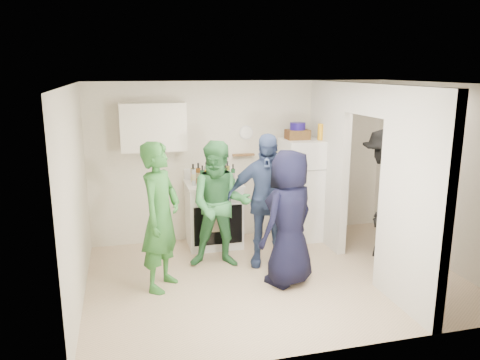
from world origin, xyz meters
The scene contains 39 objects.
floor centered at (0.00, 0.00, 0.00)m, with size 4.80×4.80×0.00m, color beige.
wall_back centered at (0.00, 1.70, 1.25)m, with size 4.80×4.80×0.00m, color silver.
wall_front centered at (0.00, -1.70, 1.25)m, with size 4.80×4.80×0.00m, color silver.
wall_left centered at (-2.40, 0.00, 1.25)m, with size 3.40×3.40×0.00m, color silver.
wall_right centered at (2.40, 0.00, 1.25)m, with size 3.40×3.40×0.00m, color silver.
ceiling centered at (0.00, 0.00, 2.50)m, with size 4.80×4.80×0.00m, color white.
partition_pier_back centered at (1.20, 1.10, 1.25)m, with size 0.12×1.20×2.50m, color silver.
partition_pier_front centered at (1.20, -1.10, 1.25)m, with size 0.12×1.20×2.50m, color silver.
partition_header centered at (1.20, 0.00, 2.30)m, with size 0.12×1.00×0.40m, color silver.
stove centered at (-0.55, 1.37, 0.50)m, with size 0.83×0.69×0.99m, color white.
upper_cabinet centered at (-1.40, 1.52, 1.85)m, with size 0.95×0.34×0.70m, color silver.
fridge centered at (0.90, 1.34, 0.80)m, with size 0.66×0.64×1.61m, color white.
wicker_basket centered at (0.80, 1.39, 1.68)m, with size 0.35×0.25×0.15m, color brown.
blue_bowl centered at (0.80, 1.39, 1.81)m, with size 0.24×0.24×0.11m, color navy.
yellow_cup_stack_top centered at (1.12, 1.24, 1.73)m, with size 0.09×0.09×0.25m, color #FFB315.
wall_clock centered at (0.05, 1.68, 1.70)m, with size 0.22×0.22×0.03m, color white.
spice_shelf centered at (0.00, 1.65, 1.35)m, with size 0.35×0.08×0.03m, color olive.
nook_window centered at (2.38, 0.20, 1.65)m, with size 0.03×0.70×0.80m, color black.
nook_window_frame centered at (2.36, 0.20, 1.65)m, with size 0.04×0.76×0.86m, color white.
nook_valance centered at (2.34, 0.20, 2.00)m, with size 0.04×0.82×0.18m, color white.
yellow_cup_stack_stove centered at (-0.67, 1.15, 1.12)m, with size 0.09×0.09×0.25m, color yellow.
red_cup centered at (-0.33, 1.17, 1.05)m, with size 0.09×0.09×0.12m, color red.
person_green_left centered at (-1.45, 0.10, 0.92)m, with size 0.67×0.44×1.85m, color #2E7433.
person_green_center centered at (-0.61, 0.57, 0.88)m, with size 0.85×0.66×1.75m, color #3C894C.
person_denim centered at (0.01, 0.48, 0.92)m, with size 1.08×0.45×1.85m, color #364476.
person_navy centered at (0.11, -0.17, 0.86)m, with size 0.84×0.55×1.73m, color black.
person_nook centered at (1.78, 0.41, 0.93)m, with size 1.20×0.69×1.87m, color black.
bottle_a centered at (-0.83, 1.50, 1.13)m, with size 0.07×0.07×0.28m, color olive.
bottle_b centered at (-0.72, 1.29, 1.14)m, with size 0.07×0.07×0.29m, color #1C5630.
bottle_c centered at (-0.62, 1.53, 1.14)m, with size 0.06×0.06×0.30m, color #ADBABC.
bottle_d centered at (-0.53, 1.31, 1.14)m, with size 0.06×0.06×0.30m, color maroon.
bottle_e centered at (-0.45, 1.57, 1.12)m, with size 0.06×0.06×0.26m, color #A8AEBA.
bottle_f centered at (-0.35, 1.41, 1.13)m, with size 0.07×0.07×0.28m, color #173513.
bottle_g centered at (-0.30, 1.50, 1.14)m, with size 0.07×0.07×0.30m, color olive.
bottle_h centered at (-0.86, 1.26, 1.16)m, with size 0.06×0.06×0.33m, color silver.
bottle_i centered at (-0.48, 1.46, 1.13)m, with size 0.07×0.07×0.28m, color maroon.
bottle_j centered at (-0.26, 1.28, 1.14)m, with size 0.06×0.06×0.29m, color #205D31.
bottle_k centered at (-0.77, 1.39, 1.15)m, with size 0.07×0.07×0.31m, color brown.
bottle_l centered at (-0.43, 1.24, 1.15)m, with size 0.06×0.06×0.32m, color #A4ABB4.
Camera 1 is at (-1.85, -5.40, 2.68)m, focal length 35.00 mm.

